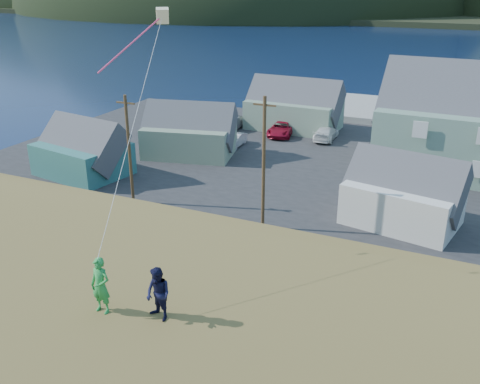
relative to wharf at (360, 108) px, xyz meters
name	(u,v)px	position (x,y,z in m)	size (l,w,h in m)	color
ground	(313,250)	(6.00, -40.00, -0.45)	(900.00, 900.00, 0.00)	#0A1638
grass_strip	(304,263)	(6.00, -42.00, -0.40)	(110.00, 8.00, 0.10)	#4C3D19
waterfront_lot	(368,170)	(6.00, -23.00, -0.39)	(72.00, 36.00, 0.12)	#28282B
wharf	(360,108)	(0.00, 0.00, 0.00)	(26.00, 14.00, 0.90)	gray
shed_teal	(82,150)	(-17.26, -34.88, 1.94)	(8.92, 6.88, 6.39)	#33776C
shed_palegreen_near	(189,132)	(-11.28, -25.98, 2.02)	(10.00, 7.43, 6.53)	slate
shed_white	(404,193)	(10.60, -33.65, 2.03)	(8.91, 6.71, 6.44)	silver
shed_palegreen_far	(294,106)	(-5.13, -12.08, 2.34)	(11.01, 6.49, 7.30)	slate
utility_poles	(289,173)	(3.60, -38.50, 4.12)	(28.28, 0.24, 9.49)	#47331E
parked_cars	(282,133)	(-4.71, -17.06, 0.42)	(23.17, 13.05, 1.58)	maroon
kite_flyer_green	(101,286)	(4.92, -59.65, 7.67)	(0.67, 0.44, 1.84)	green
kite_flyer_navy	(158,294)	(6.72, -59.25, 7.61)	(0.83, 0.65, 1.72)	black
kite_rig	(157,23)	(3.33, -53.28, 14.80)	(1.39, 3.64, 9.40)	#FFECC2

